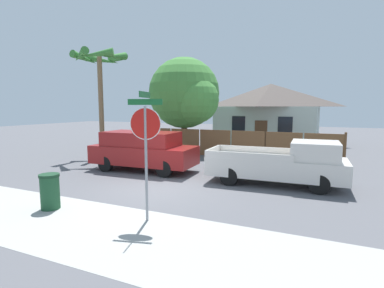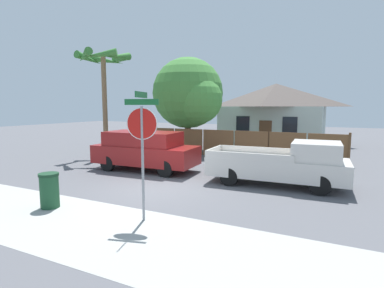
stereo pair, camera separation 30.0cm
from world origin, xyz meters
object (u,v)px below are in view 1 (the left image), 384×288
at_px(red_suv, 143,150).
at_px(stop_sign, 146,134).
at_px(oak_tree, 186,95).
at_px(palm_tree, 100,66).
at_px(trash_bin, 50,191).
at_px(house, 270,112).
at_px(orange_pickup, 282,164).

height_order(red_suv, stop_sign, stop_sign).
xyz_separation_m(oak_tree, palm_tree, (-3.56, -4.11, 1.52)).
distance_m(palm_tree, red_suv, 6.46).
bearing_deg(oak_tree, stop_sign, -69.51).
height_order(palm_tree, trash_bin, palm_tree).
height_order(house, palm_tree, palm_tree).
relative_size(red_suv, orange_pickup, 0.96).
bearing_deg(stop_sign, oak_tree, 95.86).
relative_size(house, palm_tree, 1.31).
relative_size(palm_tree, orange_pickup, 1.18).
bearing_deg(stop_sign, palm_tree, 122.06).
height_order(palm_tree, red_suv, palm_tree).
bearing_deg(stop_sign, house, 75.83).
bearing_deg(trash_bin, palm_tree, 121.52).
xyz_separation_m(house, trash_bin, (-2.93, -19.41, -2.00)).
relative_size(house, red_suv, 1.62).
bearing_deg(palm_tree, house, 56.40).
bearing_deg(red_suv, oak_tree, 94.20).
bearing_deg(orange_pickup, palm_tree, 166.02).
bearing_deg(palm_tree, oak_tree, 49.12).
distance_m(house, trash_bin, 19.73).
bearing_deg(house, orange_pickup, -78.25).
bearing_deg(red_suv, house, 73.66).
distance_m(oak_tree, palm_tree, 5.65).
distance_m(orange_pickup, trash_bin, 8.08).
distance_m(red_suv, orange_pickup, 6.29).
relative_size(oak_tree, stop_sign, 1.85).
bearing_deg(red_suv, orange_pickup, -2.28).
xyz_separation_m(red_suv, orange_pickup, (6.29, 0.01, -0.17)).
xyz_separation_m(red_suv, stop_sign, (3.58, -5.23, 1.30)).
xyz_separation_m(oak_tree, red_suv, (0.73, -6.29, -2.79)).
bearing_deg(trash_bin, orange_pickup, 44.22).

